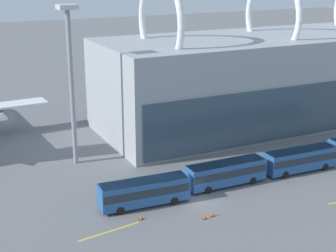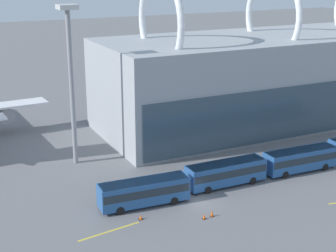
# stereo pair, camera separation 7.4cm
# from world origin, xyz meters

# --- Properties ---
(ground_plane) EXTENTS (440.00, 440.00, 0.00)m
(ground_plane) POSITION_xyz_m (0.00, 0.00, 0.00)
(ground_plane) COLOR slate
(airliner_at_gate_far) EXTENTS (42.90, 44.11, 13.60)m
(airliner_at_gate_far) POSITION_xyz_m (23.23, 38.37, 5.21)
(airliner_at_gate_far) COLOR silver
(airliner_at_gate_far) RESTS_ON ground_plane
(shuttle_bus_0) EXTENTS (11.18, 3.47, 3.22)m
(shuttle_bus_0) POSITION_xyz_m (-6.42, 2.37, 1.89)
(shuttle_bus_0) COLOR #285693
(shuttle_bus_0) RESTS_ON ground_plane
(shuttle_bus_1) EXTENTS (11.05, 2.91, 3.22)m
(shuttle_bus_1) POSITION_xyz_m (5.61, 3.03, 1.89)
(shuttle_bus_1) COLOR #285693
(shuttle_bus_1) RESTS_ON ground_plane
(shuttle_bus_2) EXTENTS (11.12, 3.15, 3.22)m
(shuttle_bus_2) POSITION_xyz_m (17.63, 2.57, 1.89)
(shuttle_bus_2) COLOR #285693
(shuttle_bus_2) RESTS_ON ground_plane
(floodlight_mast) EXTENTS (2.58, 2.58, 22.76)m
(floodlight_mast) POSITION_xyz_m (-9.83, 19.58, 14.35)
(floodlight_mast) COLOR gray
(floodlight_mast) RESTS_ON ground_plane
(lane_stripe_3) EXTENTS (7.48, 1.31, 0.01)m
(lane_stripe_3) POSITION_xyz_m (-12.41, -1.85, 0.00)
(lane_stripe_3) COLOR yellow
(lane_stripe_3) RESTS_ON ground_plane
(traffic_cone_0) EXTENTS (0.51, 0.51, 0.59)m
(traffic_cone_0) POSITION_xyz_m (-8.22, -0.79, 0.29)
(traffic_cone_0) COLOR black
(traffic_cone_0) RESTS_ON ground_plane
(traffic_cone_1) EXTENTS (0.44, 0.44, 0.68)m
(traffic_cone_1) POSITION_xyz_m (-1.66, -3.92, 0.33)
(traffic_cone_1) COLOR black
(traffic_cone_1) RESTS_ON ground_plane
(traffic_cone_2) EXTENTS (0.45, 0.45, 0.82)m
(traffic_cone_2) POSITION_xyz_m (-0.52, -3.76, 0.40)
(traffic_cone_2) COLOR black
(traffic_cone_2) RESTS_ON ground_plane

